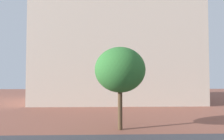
# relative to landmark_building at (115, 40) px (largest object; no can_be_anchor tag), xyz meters

# --- Properties ---
(landmark_building) EXTENTS (23.68, 15.29, 34.65)m
(landmark_building) POSITION_rel_landmark_building_xyz_m (0.00, 0.00, 0.00)
(landmark_building) COLOR beige
(landmark_building) RESTS_ON ground_plane
(tree_curb_far) EXTENTS (3.60, 3.60, 5.84)m
(tree_curb_far) POSITION_rel_landmark_building_xyz_m (-0.49, -18.87, -5.78)
(tree_curb_far) COLOR #4C3823
(tree_curb_far) RESTS_ON ground_plane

